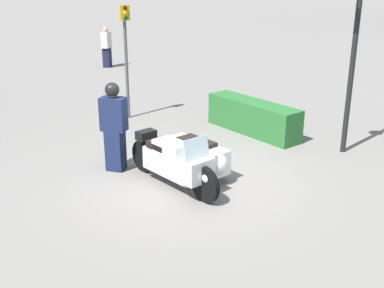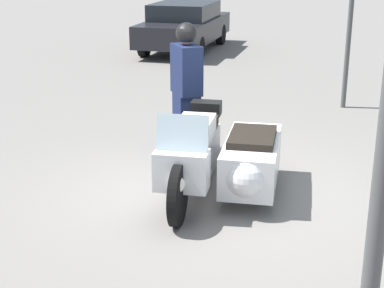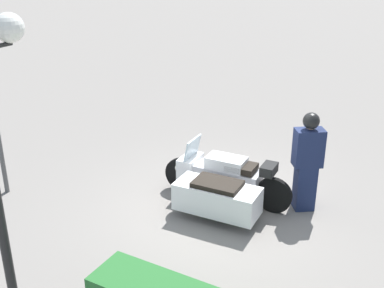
{
  "view_description": "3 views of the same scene",
  "coord_description": "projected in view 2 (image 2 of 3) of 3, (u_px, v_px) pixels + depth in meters",
  "views": [
    {
      "loc": [
        7.07,
        -5.45,
        3.99
      ],
      "look_at": [
        0.56,
        -0.27,
        0.99
      ],
      "focal_mm": 45.0,
      "sensor_mm": 36.0,
      "label": 1
    },
    {
      "loc": [
        6.59,
        1.21,
        2.87
      ],
      "look_at": [
        0.86,
        -0.19,
        0.89
      ],
      "focal_mm": 55.0,
      "sensor_mm": 36.0,
      "label": 2
    },
    {
      "loc": [
        -3.38,
        7.07,
        4.61
      ],
      "look_at": [
        0.97,
        -0.71,
        0.86
      ],
      "focal_mm": 45.0,
      "sensor_mm": 36.0,
      "label": 3
    }
  ],
  "objects": [
    {
      "name": "ground_plane",
      "position": [
        224.0,
        192.0,
        7.25
      ],
      "size": [
        160.0,
        160.0,
        0.0
      ],
      "primitive_type": "plane",
      "color": "slate"
    },
    {
      "name": "police_motorcycle",
      "position": [
        224.0,
        157.0,
        7.04
      ],
      "size": [
        2.59,
        1.3,
        1.17
      ],
      "rotation": [
        0.0,
        0.0,
        0.05
      ],
      "color": "black",
      "rests_on": "ground"
    },
    {
      "name": "officer_rider",
      "position": [
        187.0,
        86.0,
        8.36
      ],
      "size": [
        0.6,
        0.55,
        1.89
      ],
      "rotation": [
        0.0,
        0.0,
        -0.96
      ],
      "color": "#192347",
      "rests_on": "ground"
    },
    {
      "name": "parked_car_background",
      "position": [
        185.0,
        25.0,
        16.98
      ],
      "size": [
        4.38,
        1.87,
        1.36
      ],
      "rotation": [
        0.0,
        0.0,
        3.11
      ],
      "color": "black",
      "rests_on": "ground"
    }
  ]
}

